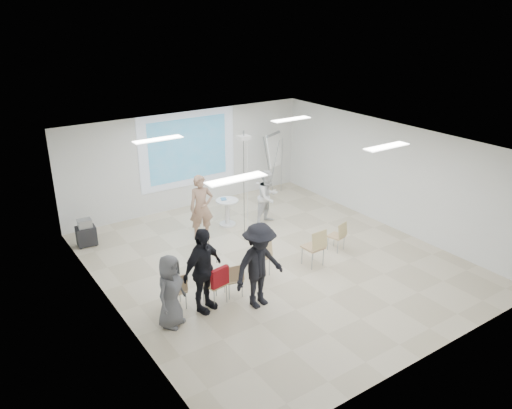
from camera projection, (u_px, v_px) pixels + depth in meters
floor at (274, 263)px, 12.46m from camera, size 8.00×9.00×0.10m
ceiling at (276, 142)px, 11.31m from camera, size 8.00×9.00×0.10m
wall_back at (188, 160)px, 15.38m from camera, size 8.00×0.10×3.00m
wall_left at (108, 248)px, 9.78m from camera, size 0.10×9.00×3.00m
wall_right at (391, 175)px, 14.00m from camera, size 0.10×9.00×3.00m
projection_halo at (188, 149)px, 15.20m from camera, size 3.20×0.01×2.30m
projection_image at (188, 149)px, 15.19m from camera, size 2.60×0.01×1.90m
pedestal_table at (227, 211)px, 14.31m from camera, size 0.83×0.83×0.80m
player_left at (201, 203)px, 13.30m from camera, size 0.84×0.67×2.03m
player_right at (268, 194)px, 14.35m from camera, size 0.98×0.85×1.75m
controller_left at (202, 188)px, 13.47m from camera, size 0.07×0.13×0.04m
controller_right at (258, 183)px, 14.33m from camera, size 0.06×0.11×0.04m
chair_far_left at (177, 289)px, 10.29m from camera, size 0.40×0.43×0.83m
chair_left_mid at (217, 281)px, 10.46m from camera, size 0.51×0.53×0.92m
chair_left_inner at (234, 277)px, 10.76m from camera, size 0.45×0.47×0.80m
chair_center at (261, 254)px, 11.55m from camera, size 0.45×0.49×0.96m
chair_right_inner at (316, 245)px, 11.98m from camera, size 0.47×0.50×0.97m
chair_right_far at (339, 234)px, 12.79m from camera, size 0.46×0.48×0.79m
red_jacket at (220, 277)px, 10.28m from camera, size 0.44×0.18×0.41m
laptop at (233, 277)px, 10.85m from camera, size 0.33×0.27×0.02m
audience_left at (203, 265)px, 10.07m from camera, size 1.41×1.13×2.12m
audience_mid at (259, 260)px, 10.23m from camera, size 1.46×0.90×2.13m
audience_outer at (170, 287)px, 9.66m from camera, size 1.00×0.91×1.70m
flipchart_easel at (274, 150)px, 16.16m from camera, size 0.85×0.68×2.12m
av_cart at (86, 233)px, 13.14m from camera, size 0.53×0.44×0.74m
ceiling_projector at (244, 143)px, 12.64m from camera, size 0.30×0.25×3.00m
fluor_panel_nw at (158, 139)px, 11.83m from camera, size 1.20×0.30×0.02m
fluor_panel_ne at (291, 119)px, 13.92m from camera, size 1.20×0.30×0.02m
fluor_panel_sw at (236, 179)px, 9.15m from camera, size 1.20×0.30×0.02m
fluor_panel_se at (387, 147)px, 11.23m from camera, size 1.20×0.30×0.02m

